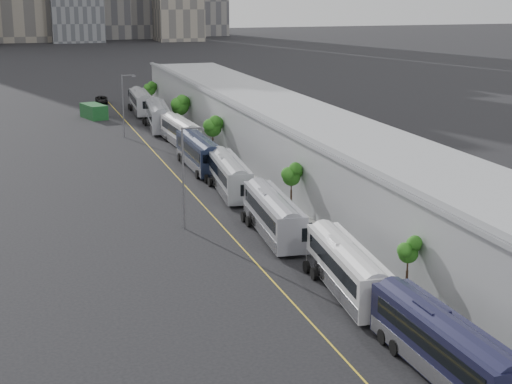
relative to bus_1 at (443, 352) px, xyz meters
name	(u,v)px	position (x,y,z in m)	size (l,w,h in m)	color
sidewalk	(317,207)	(6.24, 34.44, -1.49)	(10.00, 170.00, 0.12)	gray
lane_line	(213,216)	(-4.26, 34.44, -1.54)	(0.12, 160.00, 0.02)	gold
depot	(355,170)	(10.24, 34.44, 1.96)	(12.45, 160.40, 7.20)	gray
bus_1	(443,352)	(0.00, 0.00, 0.00)	(2.82, 12.63, 3.68)	black
bus_2	(347,273)	(-0.04, 12.93, -0.03)	(3.68, 12.53, 3.61)	silver
bus_3	(273,219)	(-0.77, 26.98, 0.02)	(3.56, 12.89, 3.72)	gray
bus_4	(229,178)	(-0.47, 42.33, 0.03)	(3.72, 12.99, 3.74)	#92969B
bus_5	(199,155)	(-0.90, 54.22, 0.09)	(2.96, 13.29, 3.89)	#171E34
bus_6	(181,134)	(0.02, 69.01, 0.01)	(3.08, 12.77, 3.70)	silver
bus_7	(158,118)	(-0.60, 82.39, 0.15)	(4.16, 13.96, 4.02)	gray
bus_8	(141,104)	(-0.53, 98.87, 0.08)	(3.39, 13.32, 3.86)	#9C9FA5
tree_1	(408,251)	(3.34, 10.52, 2.02)	(1.40, 1.40, 4.35)	black
tree_2	(291,175)	(3.17, 33.36, 2.21)	(1.75, 1.75, 4.67)	black
tree_3	(213,125)	(2.88, 62.39, 2.16)	(2.32, 2.32, 4.89)	black
tree_4	(180,104)	(2.70, 81.69, 2.31)	(2.69, 2.69, 5.22)	black
tree_5	(150,88)	(3.00, 109.76, 1.35)	(2.09, 2.09, 3.96)	black
street_lamp_near	(185,171)	(-7.50, 31.36, 3.73)	(2.04, 0.22, 9.18)	#59595E
street_lamp_far	(124,102)	(-6.32, 77.19, 3.63)	(2.04, 0.22, 8.98)	#59595E
shipping_container	(94,111)	(-8.82, 95.77, -0.39)	(2.70, 5.82, 2.33)	#164920
suv	(101,100)	(-5.70, 112.60, -0.86)	(2.30, 5.00, 1.39)	black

